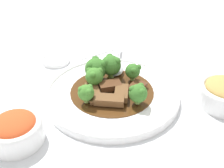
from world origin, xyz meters
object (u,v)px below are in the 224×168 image
(broccoli_floret_4, at_px, (94,76))
(broccoli_floret_5, at_px, (87,93))
(beef_strip_3, at_px, (121,93))
(side_bowl_kimchi, at_px, (15,130))
(beef_strip_2, at_px, (137,87))
(broccoli_floret_1, at_px, (134,72))
(broccoli_floret_0, at_px, (111,65))
(beef_strip_1, at_px, (109,100))
(beef_strip_0, at_px, (94,93))
(broccoli_floret_2, at_px, (138,93))
(main_plate, at_px, (112,92))
(serving_spoon, at_px, (115,67))
(sauce_dish, at_px, (56,60))
(beef_strip_4, at_px, (110,86))
(broccoli_floret_3, at_px, (97,68))

(broccoli_floret_4, relative_size, broccoli_floret_5, 1.08)
(beef_strip_3, height_order, side_bowl_kimchi, side_bowl_kimchi)
(beef_strip_2, bearing_deg, broccoli_floret_1, -122.93)
(broccoli_floret_0, bearing_deg, beef_strip_1, 47.88)
(beef_strip_0, bearing_deg, broccoli_floret_2, 121.97)
(beef_strip_1, xyz_separation_m, beef_strip_3, (-0.04, -0.00, -0.00))
(main_plate, distance_m, broccoli_floret_0, 0.07)
(main_plate, height_order, broccoli_floret_2, broccoli_floret_2)
(beef_strip_2, bearing_deg, beef_strip_3, -4.70)
(main_plate, relative_size, beef_strip_1, 4.72)
(serving_spoon, distance_m, sauce_dish, 0.19)
(main_plate, bearing_deg, broccoli_floret_4, -64.88)
(sauce_dish, bearing_deg, beef_strip_0, 82.71)
(broccoli_floret_5, bearing_deg, beef_strip_2, 163.70)
(beef_strip_4, xyz_separation_m, broccoli_floret_2, (-0.01, 0.08, 0.02))
(broccoli_floret_1, xyz_separation_m, broccoli_floret_5, (0.14, -0.00, -0.00))
(beef_strip_4, distance_m, side_bowl_kimchi, 0.23)
(beef_strip_4, bearing_deg, broccoli_floret_4, -61.71)
(main_plate, distance_m, broccoli_floret_4, 0.06)
(broccoli_floret_3, bearing_deg, beef_strip_3, 87.98)
(beef_strip_4, height_order, sauce_dish, beef_strip_4)
(beef_strip_1, bearing_deg, side_bowl_kimchi, -12.22)
(broccoli_floret_5, bearing_deg, beef_strip_1, 136.21)
(broccoli_floret_1, bearing_deg, beef_strip_1, 16.38)
(beef_strip_3, xyz_separation_m, side_bowl_kimchi, (0.23, -0.04, 0.00))
(broccoli_floret_4, xyz_separation_m, serving_spoon, (-0.09, -0.02, -0.02))
(broccoli_floret_1, relative_size, broccoli_floret_3, 0.77)
(side_bowl_kimchi, bearing_deg, broccoli_floret_5, 177.01)
(beef_strip_0, xyz_separation_m, beef_strip_1, (-0.01, 0.05, 0.00))
(beef_strip_3, relative_size, sauce_dish, 0.77)
(broccoli_floret_2, bearing_deg, serving_spoon, -112.74)
(broccoli_floret_2, height_order, serving_spoon, broccoli_floret_2)
(beef_strip_2, xyz_separation_m, broccoli_floret_1, (-0.02, -0.03, 0.02))
(beef_strip_3, relative_size, broccoli_floret_1, 1.43)
(beef_strip_0, bearing_deg, broccoli_floret_1, 171.56)
(broccoli_floret_3, height_order, broccoli_floret_5, broccoli_floret_3)
(broccoli_floret_1, relative_size, serving_spoon, 0.27)
(beef_strip_1, height_order, beef_strip_2, beef_strip_1)
(beef_strip_2, distance_m, broccoli_floret_2, 0.06)
(beef_strip_1, bearing_deg, broccoli_floret_4, -103.70)
(broccoli_floret_0, relative_size, broccoli_floret_4, 1.28)
(broccoli_floret_0, height_order, broccoli_floret_5, broccoli_floret_0)
(beef_strip_2, xyz_separation_m, broccoli_floret_4, (0.06, -0.08, 0.02))
(beef_strip_2, height_order, beef_strip_4, beef_strip_4)
(beef_strip_0, height_order, broccoli_floret_2, broccoli_floret_2)
(beef_strip_4, xyz_separation_m, broccoli_floret_5, (0.07, 0.01, 0.02))
(side_bowl_kimchi, bearing_deg, beef_strip_2, 171.18)
(side_bowl_kimchi, bearing_deg, beef_strip_0, -178.42)
(broccoli_floret_4, bearing_deg, beef_strip_2, 129.79)
(main_plate, relative_size, beef_strip_0, 3.90)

